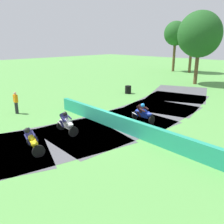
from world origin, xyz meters
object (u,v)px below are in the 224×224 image
at_px(tire_stack_mid_a, 73,105).
at_px(motorcycle_trailing_blue, 143,113).
at_px(tire_stack_mid_b, 128,90).
at_px(motorcycle_lead_yellow, 32,140).
at_px(motorcycle_chase_white, 67,123).
at_px(track_marshal, 16,103).

bearing_deg(tire_stack_mid_a, motorcycle_trailing_blue, 12.51).
bearing_deg(tire_stack_mid_b, motorcycle_lead_yellow, -67.26).
height_order(motorcycle_chase_white, tire_stack_mid_b, motorcycle_chase_white).
bearing_deg(motorcycle_chase_white, motorcycle_lead_yellow, -71.62).
bearing_deg(track_marshal, motorcycle_chase_white, 2.18).
distance_m(tire_stack_mid_a, track_marshal, 4.21).
height_order(motorcycle_lead_yellow, motorcycle_trailing_blue, motorcycle_trailing_blue).
bearing_deg(track_marshal, motorcycle_lead_yellow, -18.78).
distance_m(motorcycle_trailing_blue, track_marshal, 9.32).
bearing_deg(motorcycle_lead_yellow, tire_stack_mid_a, 128.95).
bearing_deg(tire_stack_mid_a, motorcycle_chase_white, -40.64).
bearing_deg(motorcycle_chase_white, track_marshal, -177.82).
xyz_separation_m(motorcycle_chase_white, tire_stack_mid_b, (-4.79, 10.89, -0.26)).
distance_m(motorcycle_chase_white, tire_stack_mid_a, 5.27).
bearing_deg(motorcycle_trailing_blue, tire_stack_mid_a, -167.49).
xyz_separation_m(motorcycle_trailing_blue, tire_stack_mid_a, (-5.87, -1.30, -0.34)).
relative_size(motorcycle_trailing_blue, tire_stack_mid_b, 2.11).
height_order(motorcycle_chase_white, track_marshal, track_marshal).
distance_m(tire_stack_mid_a, tire_stack_mid_b, 7.51).
bearing_deg(track_marshal, tire_stack_mid_b, 83.69).
xyz_separation_m(motorcycle_lead_yellow, tire_stack_mid_b, (-5.64, 13.46, -0.23)).
xyz_separation_m(motorcycle_lead_yellow, track_marshal, (-6.87, 2.34, 0.19)).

